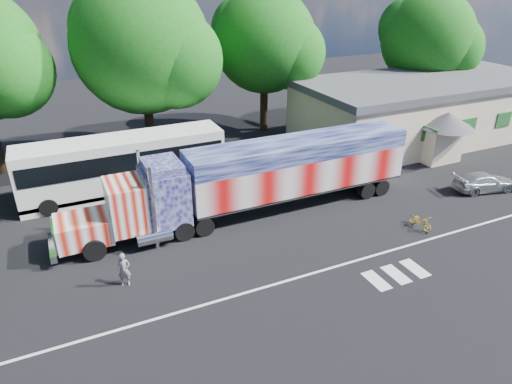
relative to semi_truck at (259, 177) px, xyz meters
name	(u,v)px	position (x,y,z in m)	size (l,w,h in m)	color
ground	(279,245)	(-0.62, -3.91, -2.39)	(100.00, 100.00, 0.00)	black
lane_markings	(345,275)	(1.09, -7.68, -2.38)	(30.00, 2.67, 0.01)	silver
semi_truck	(259,177)	(0.00, 0.00, 0.00)	(21.78, 3.44, 4.64)	black
coach_bus	(124,165)	(-6.86, 6.35, -0.40)	(13.18, 3.07, 3.83)	white
hall_building	(424,108)	(19.30, 6.94, 0.23)	(22.40, 12.80, 5.20)	beige
parked_car	(484,182)	(15.19, -3.58, -1.77)	(1.73, 4.25, 1.23)	#A6A9AB
woman	(124,270)	(-8.85, -3.92, -1.55)	(0.61, 0.40, 1.69)	slate
bicycle	(420,221)	(7.64, -5.70, -1.95)	(0.58, 1.67, 0.88)	gold
tree_ne_a	(266,42)	(7.58, 14.69, 5.54)	(9.38, 8.94, 12.45)	black
tree_n_mid	(144,45)	(-3.59, 12.05, 6.23)	(10.50, 10.00, 13.67)	black
tree_far_ne	(429,38)	(23.85, 12.22, 5.24)	(9.30, 8.85, 12.11)	black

